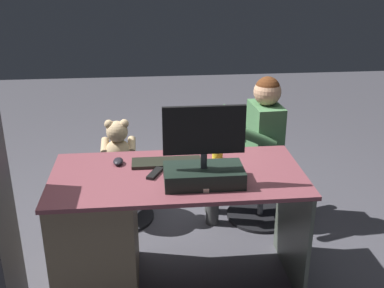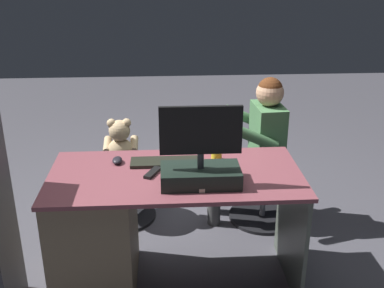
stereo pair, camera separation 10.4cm
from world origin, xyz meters
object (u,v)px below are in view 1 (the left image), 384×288
Objects in this scene: keyboard at (167,162)px; person at (253,137)px; teddy_bear at (118,145)px; computer_mouse at (118,161)px; monitor at (204,164)px; tv_remote at (155,173)px; office_chair_teddy at (121,187)px; visitor_chair at (261,186)px; cup at (218,152)px; desk at (114,229)px.

person reaches higher than keyboard.
computer_mouse is at bearing 93.56° from teddy_bear.
keyboard is 4.38× the size of computer_mouse.
monitor is 0.40× the size of person.
keyboard is at bearing 175.05° from computer_mouse.
teddy_bear is (0.52, -0.94, -0.25)m from monitor.
monitor is at bearing 125.06° from keyboard.
tv_remote is at bearing 142.27° from computer_mouse.
office_chair_teddy is 1.09m from visitor_chair.
desk is at bearing 14.92° from cup.
desk is at bearing -14.41° from monitor.
visitor_chair is (-0.56, -0.85, -0.60)m from monitor.
visitor_chair is (-1.04, -0.55, -0.51)m from computer_mouse.
cup is (-0.32, -0.03, 0.04)m from keyboard.
desk reaches higher than visitor_chair.
tv_remote is (-0.26, 0.00, 0.36)m from desk.
computer_mouse is 0.08× the size of person.
desk is at bearing 75.78° from computer_mouse.
keyboard reaches higher than desk.
keyboard is (-0.33, -0.14, 0.36)m from desk.
person is at bearing -138.79° from keyboard.
teddy_bear is 1.00m from person.
desk is at bearing 35.87° from person.
person reaches higher than teddy_bear.
tv_remote is 1.20m from visitor_chair.
cup is (-0.65, -0.17, 0.40)m from desk.
desk is 15.02× the size of cup.
tv_remote is at bearing 44.46° from person.
keyboard is 1.07m from visitor_chair.
computer_mouse is (-0.04, -0.16, 0.37)m from desk.
desk is 1.31m from visitor_chair.
person is at bearing -149.78° from computer_mouse.
desk is 0.72m from monitor.
computer_mouse is at bearing 30.22° from person.
cup is 0.20× the size of office_chair_teddy.
computer_mouse is 0.66m from teddy_bear.
visitor_chair is at bearing -128.76° from cup.
monitor is at bearing 119.12° from teddy_bear.
monitor is at bearing 179.03° from tv_remote.
keyboard is 0.32m from cup.
monitor is 0.86× the size of visitor_chair.
teddy_bear is (0.26, -0.81, -0.14)m from tv_remote.
monitor is at bearing 56.69° from visitor_chair.
person is (-1.00, 0.07, 0.40)m from office_chair_teddy.
keyboard is at bearing 116.45° from teddy_bear.
office_chair_teddy is (0.52, -0.93, -0.59)m from monitor.
monitor is at bearing 68.19° from cup.
monitor is 0.32m from tv_remote.
desk is at bearing 89.86° from office_chair_teddy.
office_chair_teddy is (0.33, -0.65, -0.49)m from keyboard.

